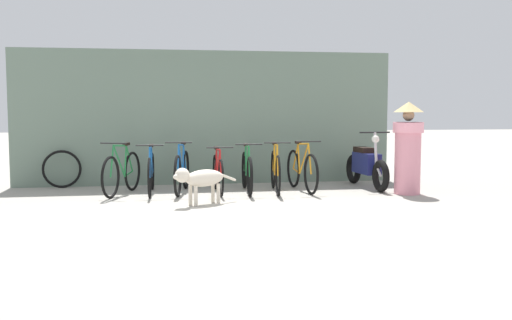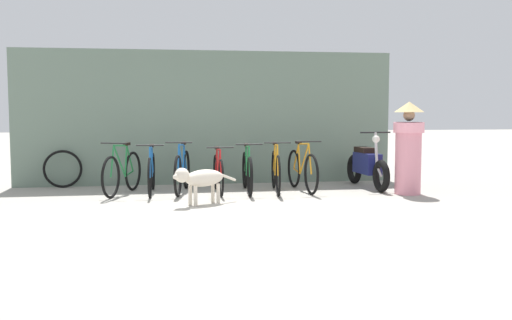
{
  "view_description": "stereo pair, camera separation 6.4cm",
  "coord_description": "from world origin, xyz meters",
  "px_view_note": "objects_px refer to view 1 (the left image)",
  "views": [
    {
      "loc": [
        -1.01,
        -8.46,
        1.5
      ],
      "look_at": [
        0.6,
        1.11,
        0.65
      ],
      "focal_mm": 42.0,
      "sensor_mm": 36.0,
      "label": 1
    },
    {
      "loc": [
        -0.95,
        -8.47,
        1.5
      ],
      "look_at": [
        0.6,
        1.11,
        0.65
      ],
      "focal_mm": 42.0,
      "sensor_mm": 36.0,
      "label": 2
    }
  ],
  "objects_px": {
    "bicycle_1": "(151,173)",
    "bicycle_5": "(275,171)",
    "bicycle_0": "(122,173)",
    "spare_tire_left": "(62,169)",
    "bicycle_4": "(247,172)",
    "bicycle_6": "(302,170)",
    "person_in_robes": "(408,146)",
    "bicycle_2": "(182,171)",
    "motorcycle": "(367,166)",
    "stray_dog": "(200,179)",
    "bicycle_3": "(218,173)"
  },
  "relations": [
    {
      "from": "bicycle_6",
      "to": "spare_tire_left",
      "type": "xyz_separation_m",
      "value": [
        -4.34,
        1.11,
        -0.02
      ]
    },
    {
      "from": "bicycle_1",
      "to": "bicycle_4",
      "type": "bearing_deg",
      "value": 89.12
    },
    {
      "from": "motorcycle",
      "to": "person_in_robes",
      "type": "xyz_separation_m",
      "value": [
        0.41,
        -0.91,
        0.42
      ]
    },
    {
      "from": "bicycle_0",
      "to": "bicycle_3",
      "type": "distance_m",
      "value": 1.66
    },
    {
      "from": "bicycle_1",
      "to": "bicycle_6",
      "type": "distance_m",
      "value": 2.69
    },
    {
      "from": "bicycle_0",
      "to": "bicycle_6",
      "type": "height_order",
      "value": "bicycle_6"
    },
    {
      "from": "bicycle_0",
      "to": "bicycle_3",
      "type": "xyz_separation_m",
      "value": [
        1.66,
        -0.09,
        -0.03
      ]
    },
    {
      "from": "bicycle_2",
      "to": "stray_dog",
      "type": "relative_size",
      "value": 1.65
    },
    {
      "from": "bicycle_4",
      "to": "stray_dog",
      "type": "xyz_separation_m",
      "value": [
        -0.92,
        -1.25,
        0.05
      ]
    },
    {
      "from": "bicycle_0",
      "to": "spare_tire_left",
      "type": "height_order",
      "value": "bicycle_0"
    },
    {
      "from": "bicycle_6",
      "to": "stray_dog",
      "type": "height_order",
      "value": "bicycle_6"
    },
    {
      "from": "bicycle_1",
      "to": "bicycle_2",
      "type": "relative_size",
      "value": 1.0
    },
    {
      "from": "bicycle_0",
      "to": "person_in_robes",
      "type": "relative_size",
      "value": 1.0
    },
    {
      "from": "bicycle_3",
      "to": "spare_tire_left",
      "type": "height_order",
      "value": "bicycle_3"
    },
    {
      "from": "bicycle_1",
      "to": "bicycle_5",
      "type": "height_order",
      "value": "bicycle_5"
    },
    {
      "from": "bicycle_4",
      "to": "bicycle_5",
      "type": "relative_size",
      "value": 1.01
    },
    {
      "from": "bicycle_2",
      "to": "bicycle_6",
      "type": "xyz_separation_m",
      "value": [
        2.15,
        -0.13,
        0.0
      ]
    },
    {
      "from": "bicycle_0",
      "to": "bicycle_1",
      "type": "height_order",
      "value": "bicycle_0"
    },
    {
      "from": "spare_tire_left",
      "to": "motorcycle",
      "type": "bearing_deg",
      "value": -8.95
    },
    {
      "from": "bicycle_2",
      "to": "spare_tire_left",
      "type": "distance_m",
      "value": 2.4
    },
    {
      "from": "person_in_robes",
      "to": "spare_tire_left",
      "type": "height_order",
      "value": "person_in_robes"
    },
    {
      "from": "bicycle_3",
      "to": "person_in_robes",
      "type": "relative_size",
      "value": 1.01
    },
    {
      "from": "bicycle_5",
      "to": "bicycle_6",
      "type": "relative_size",
      "value": 1.01
    },
    {
      "from": "bicycle_0",
      "to": "person_in_robes",
      "type": "height_order",
      "value": "person_in_robes"
    },
    {
      "from": "bicycle_0",
      "to": "bicycle_6",
      "type": "bearing_deg",
      "value": 107.94
    },
    {
      "from": "bicycle_6",
      "to": "spare_tire_left",
      "type": "relative_size",
      "value": 2.42
    },
    {
      "from": "spare_tire_left",
      "to": "bicycle_4",
      "type": "bearing_deg",
      "value": -18.62
    },
    {
      "from": "bicycle_0",
      "to": "motorcycle",
      "type": "distance_m",
      "value": 4.49
    },
    {
      "from": "bicycle_1",
      "to": "stray_dog",
      "type": "height_order",
      "value": "bicycle_1"
    },
    {
      "from": "bicycle_4",
      "to": "motorcycle",
      "type": "xyz_separation_m",
      "value": [
        2.31,
        0.23,
        0.05
      ]
    },
    {
      "from": "bicycle_6",
      "to": "motorcycle",
      "type": "height_order",
      "value": "motorcycle"
    },
    {
      "from": "bicycle_1",
      "to": "bicycle_3",
      "type": "distance_m",
      "value": 1.17
    },
    {
      "from": "bicycle_1",
      "to": "motorcycle",
      "type": "relative_size",
      "value": 0.94
    },
    {
      "from": "bicycle_1",
      "to": "bicycle_6",
      "type": "relative_size",
      "value": 1.01
    },
    {
      "from": "bicycle_1",
      "to": "bicycle_5",
      "type": "bearing_deg",
      "value": 87.61
    },
    {
      "from": "bicycle_0",
      "to": "spare_tire_left",
      "type": "bearing_deg",
      "value": -112.5
    },
    {
      "from": "motorcycle",
      "to": "stray_dog",
      "type": "height_order",
      "value": "motorcycle"
    },
    {
      "from": "bicycle_3",
      "to": "motorcycle",
      "type": "height_order",
      "value": "motorcycle"
    },
    {
      "from": "bicycle_5",
      "to": "spare_tire_left",
      "type": "bearing_deg",
      "value": -100.73
    },
    {
      "from": "bicycle_0",
      "to": "bicycle_4",
      "type": "xyz_separation_m",
      "value": [
        2.18,
        -0.09,
        -0.02
      ]
    },
    {
      "from": "bicycle_1",
      "to": "bicycle_4",
      "type": "distance_m",
      "value": 1.68
    },
    {
      "from": "bicycle_0",
      "to": "bicycle_1",
      "type": "distance_m",
      "value": 0.5
    },
    {
      "from": "bicycle_3",
      "to": "bicycle_6",
      "type": "xyz_separation_m",
      "value": [
        1.52,
        0.02,
        0.03
      ]
    },
    {
      "from": "motorcycle",
      "to": "spare_tire_left",
      "type": "xyz_separation_m",
      "value": [
        -5.64,
        0.89,
        -0.06
      ]
    },
    {
      "from": "bicycle_6",
      "to": "bicycle_0",
      "type": "bearing_deg",
      "value": -95.79
    },
    {
      "from": "bicycle_6",
      "to": "person_in_robes",
      "type": "distance_m",
      "value": 1.91
    },
    {
      "from": "person_in_robes",
      "to": "bicycle_5",
      "type": "bearing_deg",
      "value": 0.3
    },
    {
      "from": "bicycle_3",
      "to": "bicycle_5",
      "type": "xyz_separation_m",
      "value": [
        1.02,
        -0.08,
        0.03
      ]
    },
    {
      "from": "bicycle_4",
      "to": "bicycle_5",
      "type": "bearing_deg",
      "value": 83.85
    },
    {
      "from": "bicycle_1",
      "to": "stray_dog",
      "type": "distance_m",
      "value": 1.55
    }
  ]
}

